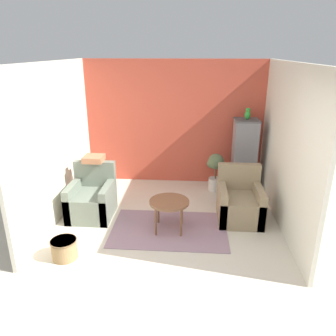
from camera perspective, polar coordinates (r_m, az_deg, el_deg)
ground_plane at (r=4.38m, az=-1.72°, el=-18.93°), size 20.00×20.00×0.00m
wall_back_accent at (r=6.94m, az=1.06°, el=7.83°), size 3.81×0.06×2.58m
wall_left at (r=5.73m, az=-19.09°, el=4.11°), size 0.06×3.36×2.58m
wall_right at (r=5.48m, az=19.98°, el=3.30°), size 0.06×3.36×2.58m
area_rug at (r=5.39m, az=0.21°, el=-10.60°), size 1.85×1.23×0.01m
coffee_table at (r=5.18m, az=0.21°, el=-6.27°), size 0.63×0.63×0.51m
armchair_left at (r=5.85m, az=-13.10°, el=-5.39°), size 0.72×0.79×0.90m
armchair_right at (r=5.70m, az=12.34°, el=-6.02°), size 0.72×0.79×0.90m
birdcage at (r=6.76m, az=13.11°, el=2.05°), size 0.51×0.51×1.47m
parrot at (r=6.55m, az=13.69°, el=9.14°), size 0.11×0.20×0.23m
potted_plant at (r=6.72m, az=8.28°, el=-0.10°), size 0.35×0.32×0.78m
wicker_basket at (r=4.89m, az=-17.63°, el=-13.18°), size 0.37×0.37×0.28m
throw_pillow at (r=5.87m, az=-12.79°, el=1.61°), size 0.34×0.34×0.10m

